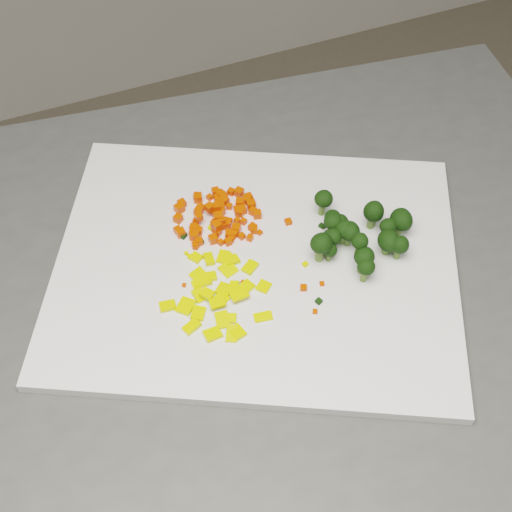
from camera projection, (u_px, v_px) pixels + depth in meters
name	position (u px, v px, depth m)	size (l,w,h in m)	color
counter_block	(237.00, 439.00, 1.20)	(1.01, 0.71, 0.90)	#484845
cutting_board	(256.00, 264.00, 0.86)	(0.48, 0.37, 0.01)	white
carrot_pile	(217.00, 214.00, 0.88)	(0.11, 0.11, 0.03)	#EB3202
pepper_pile	(220.00, 291.00, 0.81)	(0.12, 0.12, 0.02)	yellow
broccoli_pile	(352.00, 227.00, 0.85)	(0.13, 0.13, 0.06)	black
carrot_cube_0	(198.00, 198.00, 0.91)	(0.01, 0.01, 0.01)	#EB3202
carrot_cube_1	(247.00, 200.00, 0.91)	(0.01, 0.01, 0.01)	#EB3202
carrot_cube_2	(220.00, 212.00, 0.89)	(0.01, 0.01, 0.01)	#EB3202
carrot_cube_3	(229.00, 234.00, 0.87)	(0.01, 0.01, 0.01)	#EB3202
carrot_cube_4	(196.00, 235.00, 0.87)	(0.01, 0.01, 0.01)	#EB3202
carrot_cube_5	(253.00, 211.00, 0.89)	(0.01, 0.01, 0.01)	#EB3202
carrot_cube_6	(236.00, 229.00, 0.88)	(0.01, 0.01, 0.01)	#EB3202
carrot_cube_7	(227.00, 223.00, 0.88)	(0.01, 0.01, 0.01)	#EB3202
carrot_cube_8	(224.00, 201.00, 0.90)	(0.01, 0.01, 0.01)	#EB3202
carrot_cube_9	(195.00, 228.00, 0.88)	(0.01, 0.01, 0.01)	#EB3202
carrot_cube_10	(244.00, 222.00, 0.89)	(0.01, 0.01, 0.01)	#EB3202
carrot_cube_11	(196.00, 246.00, 0.86)	(0.01, 0.01, 0.01)	#EB3202
carrot_cube_12	(252.00, 203.00, 0.90)	(0.01, 0.01, 0.01)	#EB3202
carrot_cube_13	(252.00, 228.00, 0.88)	(0.01, 0.01, 0.01)	#EB3202
carrot_cube_14	(250.00, 238.00, 0.87)	(0.01, 0.01, 0.01)	#EB3202
carrot_cube_15	(180.00, 207.00, 0.90)	(0.01, 0.01, 0.01)	#EB3202
carrot_cube_16	(213.00, 239.00, 0.87)	(0.01, 0.01, 0.01)	#EB3202
carrot_cube_17	(200.00, 210.00, 0.90)	(0.01, 0.01, 0.01)	#EB3202
carrot_cube_18	(229.00, 206.00, 0.90)	(0.01, 0.01, 0.01)	#EB3202
carrot_cube_19	(230.00, 236.00, 0.87)	(0.01, 0.01, 0.01)	#EB3202
carrot_cube_20	(257.00, 214.00, 0.89)	(0.01, 0.01, 0.01)	#EB3202
carrot_cube_21	(218.00, 200.00, 0.91)	(0.01, 0.01, 0.01)	#EB3202
carrot_cube_22	(217.00, 207.00, 0.89)	(0.01, 0.01, 0.01)	#EB3202
carrot_cube_23	(218.00, 227.00, 0.87)	(0.01, 0.01, 0.01)	#EB3202
carrot_cube_24	(224.00, 196.00, 0.91)	(0.01, 0.01, 0.01)	#EB3202
carrot_cube_25	(193.00, 232.00, 0.87)	(0.01, 0.01, 0.01)	#EB3202
carrot_cube_26	(222.00, 220.00, 0.87)	(0.01, 0.01, 0.01)	#EB3202
carrot_cube_27	(196.00, 221.00, 0.89)	(0.01, 0.01, 0.01)	#EB3202
carrot_cube_28	(221.00, 242.00, 0.87)	(0.01, 0.01, 0.01)	#EB3202
carrot_cube_29	(231.00, 238.00, 0.87)	(0.01, 0.01, 0.01)	#EB3202
carrot_cube_30	(219.00, 204.00, 0.90)	(0.01, 0.01, 0.01)	#EB3202
carrot_cube_31	(201.00, 207.00, 0.90)	(0.01, 0.01, 0.01)	#EB3202
carrot_cube_32	(181.00, 233.00, 0.87)	(0.01, 0.01, 0.01)	#EB3202
carrot_cube_33	(193.00, 227.00, 0.88)	(0.01, 0.01, 0.01)	#EB3202
carrot_cube_34	(220.00, 194.00, 0.91)	(0.01, 0.01, 0.01)	#EB3202
carrot_cube_35	(178.00, 219.00, 0.89)	(0.01, 0.01, 0.01)	#EB3202
carrot_cube_36	(199.00, 231.00, 0.88)	(0.01, 0.01, 0.01)	#EB3202
carrot_cube_37	(218.00, 217.00, 0.88)	(0.01, 0.01, 0.01)	#EB3202
carrot_cube_38	(210.00, 197.00, 0.91)	(0.01, 0.01, 0.01)	#EB3202
carrot_cube_39	(248.00, 197.00, 0.91)	(0.01, 0.01, 0.01)	#EB3202
carrot_cube_40	(232.00, 233.00, 0.87)	(0.01, 0.01, 0.01)	#EB3202
carrot_cube_41	(231.00, 192.00, 0.92)	(0.01, 0.01, 0.01)	#EB3202
carrot_cube_42	(209.00, 207.00, 0.88)	(0.01, 0.01, 0.01)	#EB3202
carrot_cube_43	(215.00, 226.00, 0.88)	(0.01, 0.01, 0.01)	#EB3202
carrot_cube_44	(199.00, 211.00, 0.89)	(0.01, 0.01, 0.01)	#EB3202
carrot_cube_45	(237.00, 221.00, 0.89)	(0.01, 0.01, 0.01)	#EB3202
carrot_cube_46	(217.00, 226.00, 0.87)	(0.01, 0.01, 0.01)	#EB3202
carrot_cube_47	(199.00, 217.00, 0.88)	(0.01, 0.01, 0.01)	#EB3202
carrot_cube_48	(216.00, 192.00, 0.91)	(0.01, 0.01, 0.01)	#EB3202
carrot_cube_49	(216.00, 214.00, 0.89)	(0.01, 0.01, 0.01)	#EB3202
carrot_cube_50	(254.00, 230.00, 0.88)	(0.01, 0.01, 0.01)	#EB3202
carrot_cube_51	(240.00, 203.00, 0.90)	(0.01, 0.01, 0.01)	#EB3202
carrot_cube_52	(242.00, 236.00, 0.87)	(0.01, 0.01, 0.01)	#EB3202
carrot_cube_53	(234.00, 234.00, 0.87)	(0.01, 0.01, 0.01)	#EB3202
carrot_cube_54	(253.00, 227.00, 0.88)	(0.01, 0.01, 0.01)	#EB3202
carrot_cube_55	(222.00, 195.00, 0.91)	(0.01, 0.01, 0.01)	#EB3202
carrot_cube_56	(179.00, 208.00, 0.90)	(0.01, 0.01, 0.01)	#EB3202
carrot_cube_57	(254.00, 212.00, 0.89)	(0.01, 0.01, 0.01)	#EB3202
carrot_cube_58	(217.00, 232.00, 0.87)	(0.01, 0.01, 0.01)	#EB3202
carrot_cube_59	(224.00, 224.00, 0.88)	(0.01, 0.01, 0.01)	#EB3202
carrot_cube_60	(240.00, 212.00, 0.89)	(0.01, 0.01, 0.01)	#EB3202
carrot_cube_61	(236.00, 209.00, 0.90)	(0.01, 0.01, 0.01)	#EB3202
carrot_cube_62	(199.00, 241.00, 0.86)	(0.01, 0.01, 0.01)	#EB3202
carrot_cube_63	(220.00, 195.00, 0.91)	(0.01, 0.01, 0.01)	#EB3202
carrot_cube_64	(197.00, 196.00, 0.91)	(0.01, 0.01, 0.01)	#EB3202
carrot_cube_65	(242.00, 210.00, 0.90)	(0.01, 0.01, 0.01)	#EB3202
carrot_cube_66	(228.00, 242.00, 0.86)	(0.01, 0.01, 0.01)	#EB3202
carrot_cube_67	(221.00, 207.00, 0.90)	(0.01, 0.01, 0.01)	#EB3202
carrot_cube_68	(215.00, 224.00, 0.88)	(0.01, 0.01, 0.01)	#EB3202
carrot_cube_69	(178.00, 230.00, 0.88)	(0.01, 0.01, 0.01)	#EB3202
carrot_cube_70	(239.00, 192.00, 0.91)	(0.01, 0.01, 0.01)	#EB3202
carrot_cube_71	(217.00, 197.00, 0.91)	(0.01, 0.01, 0.01)	#EB3202
carrot_cube_72	(182.00, 203.00, 0.90)	(0.01, 0.01, 0.01)	#EB3202
carrot_cube_73	(218.00, 210.00, 0.90)	(0.01, 0.01, 0.01)	#EB3202
carrot_cube_74	(251.00, 205.00, 0.90)	(0.01, 0.01, 0.01)	#EB3202
carrot_cube_75	(195.00, 236.00, 0.87)	(0.01, 0.01, 0.01)	#EB3202
carrot_cube_76	(239.00, 193.00, 0.91)	(0.01, 0.01, 0.01)	#EB3202
carrot_cube_77	(195.00, 245.00, 0.86)	(0.01, 0.01, 0.01)	#EB3202
pepper_chunk_0	(207.00, 294.00, 0.81)	(0.01, 0.01, 0.00)	yellow
pepper_chunk_1	(199.00, 295.00, 0.82)	(0.01, 0.02, 0.00)	yellow
pepper_chunk_2	(263.00, 317.00, 0.80)	(0.02, 0.01, 0.00)	yellow
pepper_chunk_3	(168.00, 306.00, 0.81)	(0.01, 0.02, 0.00)	yellow
pepper_chunk_4	(237.00, 332.00, 0.79)	(0.02, 0.02, 0.00)	yellow
pepper_chunk_5	(250.00, 267.00, 0.84)	(0.01, 0.02, 0.00)	yellow
pepper_chunk_6	(232.00, 260.00, 0.85)	(0.02, 0.01, 0.00)	yellow
pepper_chunk_7	(229.00, 318.00, 0.80)	(0.02, 0.01, 0.00)	yellow
pepper_chunk_8	(228.00, 269.00, 0.84)	(0.02, 0.02, 0.00)	yellow
pepper_chunk_9	(234.00, 288.00, 0.82)	(0.02, 0.01, 0.00)	yellow
pepper_chunk_10	(192.00, 327.00, 0.79)	(0.02, 0.01, 0.01)	yellow
pepper_chunk_11	(230.00, 259.00, 0.85)	(0.01, 0.01, 0.00)	yellow
pepper_chunk_12	(222.00, 320.00, 0.80)	(0.02, 0.01, 0.00)	yellow
pepper_chunk_13	(239.00, 294.00, 0.81)	(0.02, 0.02, 0.00)	yellow
pepper_chunk_14	(198.00, 313.00, 0.80)	(0.01, 0.02, 0.00)	yellow
pepper_chunk_15	(209.00, 259.00, 0.85)	(0.02, 0.01, 0.00)	yellow
pepper_chunk_16	(232.00, 334.00, 0.79)	(0.02, 0.01, 0.00)	yellow
pepper_chunk_17	(196.00, 258.00, 0.85)	(0.01, 0.01, 0.01)	yellow
pepper_chunk_18	(209.00, 277.00, 0.83)	(0.02, 0.01, 0.00)	yellow
pepper_chunk_19	(203.00, 281.00, 0.83)	(0.02, 0.02, 0.00)	yellow
pepper_chunk_20	(247.00, 287.00, 0.83)	(0.02, 0.01, 0.00)	yellow
pepper_chunk_21	(264.00, 286.00, 0.83)	(0.02, 0.01, 0.00)	yellow
pepper_chunk_22	(200.00, 283.00, 0.83)	(0.02, 0.01, 0.00)	yellow
pepper_chunk_23	(213.00, 334.00, 0.79)	(0.01, 0.02, 0.00)	yellow
pepper_chunk_24	(222.00, 299.00, 0.82)	(0.01, 0.02, 0.00)	yellow
pepper_chunk_25	(217.00, 303.00, 0.81)	(0.01, 0.02, 0.00)	yellow
pepper_chunk_26	(186.00, 306.00, 0.81)	(0.02, 0.02, 0.00)	yellow
pepper_chunk_27	(199.00, 276.00, 0.84)	(0.02, 0.02, 0.01)	yellow
pepper_chunk_28	(224.00, 289.00, 0.82)	(0.02, 0.02, 0.00)	yellow
pepper_chunk_29	(223.00, 257.00, 0.85)	(0.02, 0.01, 0.00)	yellow
broccoli_floret_0	(332.00, 226.00, 0.86)	(0.03, 0.03, 0.03)	black
broccoli_floret_1	(322.00, 204.00, 0.88)	(0.03, 0.03, 0.04)	black
broccoli_floret_2	(329.00, 240.00, 0.85)	(0.02, 0.02, 0.03)	black
broccoli_floret_3	(374.00, 218.00, 0.87)	(0.02, 0.02, 0.03)	black
broccoli_floret_4	(338.00, 226.00, 0.87)	(0.03, 0.03, 0.03)	black
broccoli_floret_5	(387.00, 230.00, 0.86)	(0.03, 0.03, 0.03)	black
broccoli_floret_6	(348.00, 235.00, 0.86)	(0.03, 0.03, 0.03)	black
broccoli_floret_7	(332.00, 221.00, 0.87)	(0.03, 0.03, 0.03)	black
broccoli_floret_8	(343.00, 233.00, 0.86)	(0.03, 0.03, 0.03)	black
broccoli_floret_9	(332.00, 241.00, 0.85)	(0.03, 0.03, 0.03)	black
broccoli_floret_10	(365.00, 271.00, 0.82)	(0.03, 0.03, 0.03)	black
broccoli_floret_11	(320.00, 248.00, 0.84)	(0.04, 0.04, 0.04)	black
broccoli_floret_12	(329.00, 253.00, 0.84)	(0.02, 0.02, 0.03)	black
broccoli_floret_13	(372.00, 216.00, 0.87)	(0.04, 0.04, 0.04)	black
broccoli_floret_14	(359.00, 245.00, 0.83)	(0.03, 0.03, 0.03)	black
broccoli_floret_15	(363.00, 262.00, 0.83)	(0.03, 0.03, 0.04)	black
broccoli_floret_16	(398.00, 249.00, 0.84)	(0.03, 0.03, 0.03)	black
broccoli_floret_17	(400.00, 223.00, 0.87)	(0.04, 0.04, 0.03)	black
broccoli_floret_18	(387.00, 244.00, 0.85)	(0.04, 0.04, 0.03)	black
stray_bit_0	(200.00, 241.00, 0.87)	(0.01, 0.01, 0.01)	black
stray_bit_1	(322.00, 284.00, 0.83)	(0.01, 0.01, 0.00)	#EB3202
stray_bit_2	(260.00, 233.00, 0.88)	(0.01, 0.01, 0.00)	#EB3202
stray_bit_3	(243.00, 282.00, 0.83)	(0.00, 0.00, 0.00)	#EB3202
stray_bit_4	(303.00, 288.00, 0.82)	(0.01, 0.01, 0.01)	#EB3202
stray_bit_5	(186.00, 253.00, 0.86)	(0.00, 0.00, 0.00)	yellow
stray_bit_6	(211.00, 228.00, 0.88)	(0.01, 0.01, 0.00)	yellow
stray_bit_7	(323.00, 226.00, 0.88)	(0.01, 0.01, 0.00)	black
stray_bit_8	(315.00, 311.00, 0.81)	(0.01, 0.01, 0.00)	#EB3202
stray_bit_9	(184.00, 285.00, 0.83)	(0.00, 0.00, 0.00)	#EB3202
stray_bit_10	(288.00, 222.00, 0.89)	(0.01, 0.01, 0.01)	#EB3202
stray_bit_11	(189.00, 256.00, 0.85)	(0.01, 0.01, 0.00)	yellow
stray_bit_12	(183.00, 235.00, 0.87)	(0.01, 0.01, 0.01)	black
stray_bit_13	(319.00, 301.00, 0.81)	(0.01, 0.01, 0.00)	black
stray_bit_14	(305.00, 264.00, 0.85)	(0.01, 0.01, 0.00)	yellow
stray_bit_15	(322.00, 226.00, 0.88)	(0.01, 0.01, 0.00)	black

